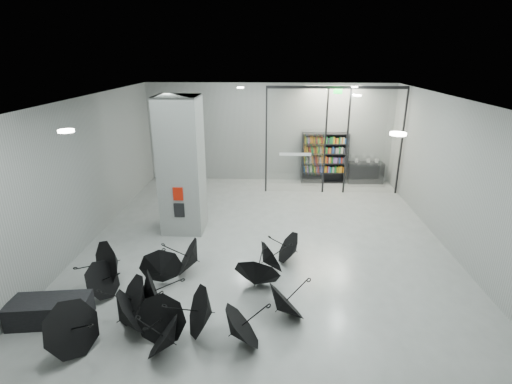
{
  "coord_description": "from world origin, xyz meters",
  "views": [
    {
      "loc": [
        0.17,
        -8.71,
        5.09
      ],
      "look_at": [
        -0.3,
        1.5,
        1.4
      ],
      "focal_mm": 27.04,
      "sensor_mm": 36.0,
      "label": 1
    }
  ],
  "objects_px": {
    "bench": "(50,310)",
    "shop_counter": "(365,172)",
    "column": "(181,166)",
    "bookshelf": "(324,158)",
    "umbrella_cluster": "(181,296)"
  },
  "relations": [
    {
      "from": "bench",
      "to": "shop_counter",
      "type": "height_order",
      "value": "shop_counter"
    },
    {
      "from": "column",
      "to": "shop_counter",
      "type": "xyz_separation_m",
      "value": [
        6.48,
        4.8,
        -1.57
      ]
    },
    {
      "from": "bookshelf",
      "to": "column",
      "type": "bearing_deg",
      "value": -137.67
    },
    {
      "from": "bench",
      "to": "shop_counter",
      "type": "relative_size",
      "value": 1.07
    },
    {
      "from": "bookshelf",
      "to": "shop_counter",
      "type": "bearing_deg",
      "value": -0.87
    },
    {
      "from": "column",
      "to": "umbrella_cluster",
      "type": "xyz_separation_m",
      "value": [
        0.78,
        -3.94,
        -1.7
      ]
    },
    {
      "from": "column",
      "to": "bench",
      "type": "relative_size",
      "value": 2.6
    },
    {
      "from": "column",
      "to": "umbrella_cluster",
      "type": "distance_m",
      "value": 4.36
    },
    {
      "from": "column",
      "to": "bookshelf",
      "type": "distance_m",
      "value": 6.81
    },
    {
      "from": "bookshelf",
      "to": "bench",
      "type": "bearing_deg",
      "value": -127.77
    },
    {
      "from": "bench",
      "to": "umbrella_cluster",
      "type": "bearing_deg",
      "value": 4.31
    },
    {
      "from": "bench",
      "to": "umbrella_cluster",
      "type": "height_order",
      "value": "umbrella_cluster"
    },
    {
      "from": "column",
      "to": "shop_counter",
      "type": "distance_m",
      "value": 8.22
    },
    {
      "from": "shop_counter",
      "to": "umbrella_cluster",
      "type": "distance_m",
      "value": 10.44
    },
    {
      "from": "column",
      "to": "umbrella_cluster",
      "type": "bearing_deg",
      "value": -78.85
    }
  ]
}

